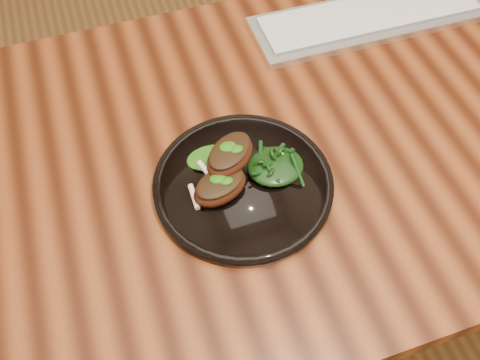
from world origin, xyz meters
name	(u,v)px	position (x,y,z in m)	size (l,w,h in m)	color
desk	(336,150)	(0.00, 0.00, 0.67)	(1.60, 0.80, 0.75)	#331206
plate	(243,184)	(-0.22, -0.08, 0.76)	(0.29, 0.29, 0.02)	black
lamb_chop_front	(220,186)	(-0.26, -0.09, 0.79)	(0.11, 0.09, 0.04)	#41190C
lamb_chop_back	(229,155)	(-0.23, -0.05, 0.81)	(0.11, 0.10, 0.04)	#41190C
herb_smear	(210,157)	(-0.25, -0.02, 0.77)	(0.08, 0.05, 0.00)	#134C08
greens_heap	(276,164)	(-0.16, -0.07, 0.78)	(0.09, 0.09, 0.03)	black
keyboard	(369,18)	(0.17, 0.23, 0.76)	(0.49, 0.15, 0.02)	silver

